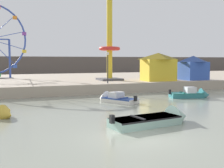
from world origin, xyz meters
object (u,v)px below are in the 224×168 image
Objects in this scene: motorboat_teal_painted at (193,94)px; carnival_booth_yellow_awning at (158,66)px; motorboat_seafoam at (159,119)px; promenade_lamp_far at (108,63)px; drop_tower_yellow_tower at (110,47)px; motorboat_white_red_stripe at (113,99)px; carnival_booth_blue_tent at (193,67)px.

carnival_booth_yellow_awning is at bearing 99.63° from motorboat_teal_painted.
promenade_lamp_far is at bearing 72.33° from motorboat_seafoam.
drop_tower_yellow_tower reaches higher than motorboat_teal_painted.
carnival_booth_yellow_awning is (5.25, -3.00, -2.44)m from drop_tower_yellow_tower.
drop_tower_yellow_tower is 5.11m from promenade_lamp_far.
carnival_booth_yellow_awning reaches higher than motorboat_white_red_stripe.
motorboat_teal_painted is at bearing -129.50° from carnival_booth_blue_tent.
carnival_booth_yellow_awning is 1.24× the size of promenade_lamp_far.
drop_tower_yellow_tower is at bearing 127.63° from motorboat_teal_painted.
carnival_booth_blue_tent is 1.05× the size of promenade_lamp_far.
motorboat_seafoam is 0.49× the size of drop_tower_yellow_tower.
motorboat_teal_painted is 12.71m from drop_tower_yellow_tower.
carnival_booth_blue_tent is 12.18m from promenade_lamp_far.
promenade_lamp_far reaches higher than motorboat_white_red_stripe.
carnival_booth_yellow_awning reaches higher than motorboat_seafoam.
motorboat_white_red_stripe is (0.56, 8.76, 0.00)m from motorboat_seafoam.
motorboat_white_red_stripe is 1.13× the size of carnival_booth_blue_tent.
carnival_booth_blue_tent is (14.44, 16.19, 2.42)m from motorboat_seafoam.
drop_tower_yellow_tower is (4.18, 19.35, 5.02)m from motorboat_seafoam.
motorboat_teal_painted is 8.21m from carnival_booth_yellow_awning.
motorboat_seafoam is 20.42m from drop_tower_yellow_tower.
motorboat_seafoam is 19.05m from carnival_booth_yellow_awning.
motorboat_white_red_stripe is 0.96× the size of carnival_booth_yellow_awning.
motorboat_seafoam is at bearing 146.52° from motorboat_white_red_stripe.
motorboat_white_red_stripe is at bearing 77.57° from motorboat_seafoam.
carnival_booth_yellow_awning is at bearing 175.52° from carnival_booth_blue_tent.
motorboat_white_red_stripe is 11.95m from carnival_booth_yellow_awning.
drop_tower_yellow_tower is at bearing 69.04° from motorboat_seafoam.
motorboat_white_red_stripe is at bearing -154.51° from carnival_booth_blue_tent.
carnival_booth_blue_tent is at bearing 0.69° from carnival_booth_yellow_awning.
drop_tower_yellow_tower reaches higher than motorboat_seafoam.
carnival_booth_yellow_awning is 7.23m from promenade_lamp_far.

